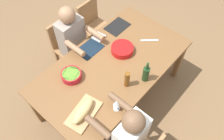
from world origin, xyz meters
The scene contains 17 objects.
ground_plane centered at (0.00, 0.00, 0.00)m, with size 8.00×8.00×0.00m, color brown.
dining_table centered at (0.00, 0.00, 0.67)m, with size 1.94×1.07×0.74m.
chair_far_center centered at (0.00, 0.85, 0.48)m, with size 0.40×0.40×0.85m.
diner_far_center centered at (0.00, 0.67, 0.70)m, with size 0.41×0.53×1.20m.
chair_far_right centered at (0.53, 0.85, 0.48)m, with size 0.40×0.40×0.85m.
diner_near_left centered at (-0.53, -0.67, 0.70)m, with size 0.41×0.53×1.20m.
serving_bowl_salad centered at (-0.44, 0.22, 0.79)m, with size 0.23×0.23×0.08m.
serving_bowl_greens centered at (0.24, 0.04, 0.79)m, with size 0.28×0.28×0.08m.
cutting_board centered at (-0.67, -0.20, 0.75)m, with size 0.40×0.22×0.02m, color tan.
bread_loaf centered at (-0.67, -0.20, 0.81)m, with size 0.32×0.11×0.09m, color tan.
wine_bottle centered at (0.09, -0.42, 0.85)m, with size 0.08×0.08×0.29m.
beer_bottle centered at (-0.10, -0.31, 0.85)m, with size 0.06×0.06×0.22m, color brown.
wine_glass centered at (-0.40, -0.42, 0.86)m, with size 0.08×0.08×0.17m.
placemat_far_center centered at (0.00, 0.37, 0.74)m, with size 0.32×0.23×0.01m, color #142333.
placemat_far_right centered at (0.53, 0.37, 0.74)m, with size 0.32×0.23×0.01m, color black.
carving_knife centered at (0.61, -0.10, 0.74)m, with size 0.23×0.02×0.01m, color silver.
napkin_stack centered at (0.21, 0.42, 0.75)m, with size 0.14×0.14×0.02m, color white.
Camera 1 is at (-1.23, -1.08, 2.90)m, focal length 36.47 mm.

